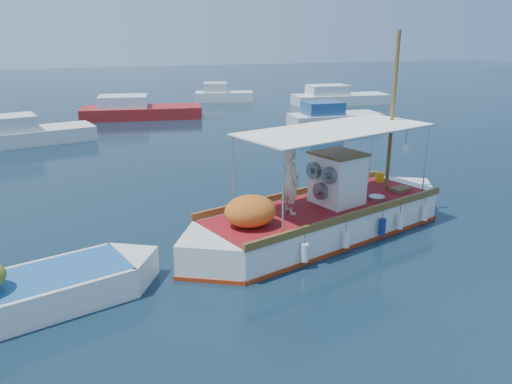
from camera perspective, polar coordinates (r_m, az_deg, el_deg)
name	(u,v)px	position (r m, az deg, el deg)	size (l,w,h in m)	color
ground	(300,236)	(14.93, 5.04, -5.01)	(160.00, 160.00, 0.00)	black
fishing_caique	(322,218)	(14.89, 7.56, -2.93)	(9.49, 4.64, 6.04)	white
dinghy	(15,299)	(12.03, -25.80, -11.00)	(6.27, 3.04, 1.59)	white
bg_boat_nw	(26,135)	(29.76, -24.77, 5.94)	(6.90, 3.80, 1.80)	silver
bg_boat_n	(138,111)	(36.43, -13.33, 8.99)	(8.51, 4.02, 1.80)	#A41D1B
bg_boat_ne	(332,119)	(32.69, 8.69, 8.30)	(5.95, 2.53, 1.80)	silver
bg_boat_e	(338,98)	(43.19, 9.31, 10.54)	(8.22, 3.32, 1.80)	silver
bg_boat_far_n	(222,95)	(44.64, -3.87, 10.96)	(5.34, 3.31, 1.80)	silver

